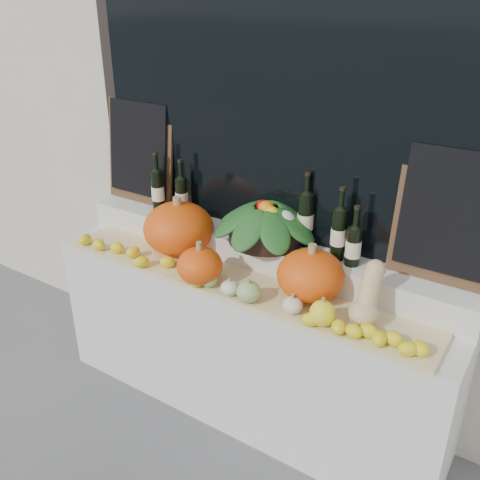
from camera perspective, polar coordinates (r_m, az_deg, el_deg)
name	(u,v)px	position (r m, az deg, el deg)	size (l,w,h in m)	color
display_sill	(247,343)	(3.09, 0.77, -10.92)	(2.30, 0.55, 0.88)	silver
rear_tier	(262,251)	(2.92, 2.41, -1.22)	(2.30, 0.25, 0.16)	silver
straw_bedding	(235,283)	(2.75, -0.57, -4.65)	(2.10, 0.32, 0.03)	tan
pumpkin_left	(179,228)	(2.99, -6.56, 1.23)	(0.39, 0.39, 0.29)	#F1530C
pumpkin_right	(311,275)	(2.58, 7.53, -3.73)	(0.33, 0.33, 0.24)	#F1530C
pumpkin_center	(200,266)	(2.70, -4.32, -2.76)	(0.23, 0.23, 0.19)	#F1530C
butternut_squash	(368,298)	(2.44, 13.46, -6.07)	(0.14, 0.20, 0.29)	tan
decorative_gourds	(250,290)	(2.57, 1.09, -5.35)	(0.76, 0.15, 0.16)	#327021
lemon_heap	(222,285)	(2.65, -1.89, -4.83)	(2.20, 0.16, 0.06)	yellow
produce_bowl	(266,221)	(2.82, 2.79, 1.99)	(0.61, 0.61, 0.24)	black
wine_bottle_far_left	(158,191)	(3.22, -8.76, 5.22)	(0.08, 0.08, 0.37)	black
wine_bottle_near_left	(182,196)	(3.15, -6.23, 4.64)	(0.08, 0.08, 0.34)	black
wine_bottle_tall	(305,219)	(2.78, 6.99, 2.27)	(0.08, 0.08, 0.40)	black
wine_bottle_near_right	(339,233)	(2.66, 10.47, 0.69)	(0.08, 0.08, 0.38)	black
wine_bottle_far_right	(353,246)	(2.63, 12.00, -0.59)	(0.08, 0.08, 0.31)	black
chalkboard_left	(139,151)	(3.35, -10.71, 9.31)	(0.50, 0.10, 0.62)	#4C331E
chalkboard_right	(451,216)	(2.52, 21.62, 2.40)	(0.50, 0.10, 0.62)	#4C331E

